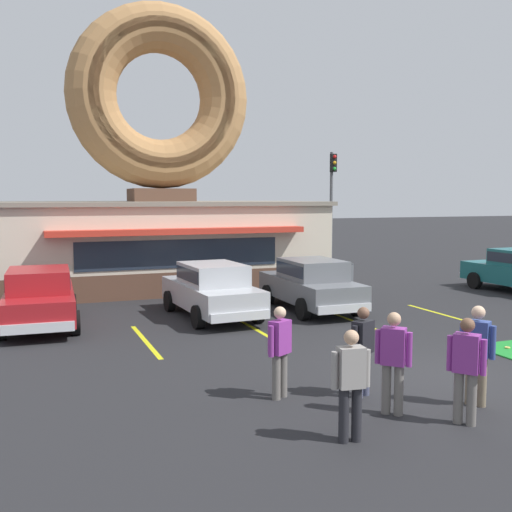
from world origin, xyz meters
name	(u,v)px	position (x,y,z in m)	size (l,w,h in m)	color
ground_plane	(436,377)	(0.00, 0.00, 0.00)	(160.00, 160.00, 0.00)	#232326
donut_shop_building	(161,192)	(-2.38, 13.94, 3.74)	(12.30, 6.75, 10.96)	brown
mini_donut_near_left	(507,348)	(2.89, 1.14, 0.05)	(0.13, 0.13, 0.04)	#E5C666
car_red	(39,295)	(-7.14, 7.67, 0.87)	(2.13, 4.63, 1.60)	maroon
car_silver	(212,288)	(-2.39, 7.24, 0.87)	(2.16, 4.64, 1.60)	#B2B5BA
car_grey	(311,282)	(0.83, 7.21, 0.87)	(2.03, 4.59, 1.60)	slate
pedestrian_blue_sweater_man	(280,348)	(-3.38, -0.03, 0.90)	(0.53, 0.40, 1.63)	slate
pedestrian_hooded_kid	(393,358)	(-1.99, -1.43, 0.94)	(0.45, 0.45, 1.69)	slate
pedestrian_leather_jacket_man	(351,380)	(-3.19, -2.14, 0.91)	(0.59, 0.28, 1.65)	#232328
pedestrian_clipboard_woman	(466,366)	(-1.18, -2.20, 0.93)	(0.42, 0.49, 1.68)	slate
pedestrian_beanie_man	(477,350)	(-0.43, -1.57, 0.95)	(0.41, 0.52, 1.71)	#7F7056
pedestrian_crossing_woman	(363,347)	(-1.98, -0.48, 0.89)	(0.55, 0.38, 1.61)	#474C66
trash_bin	(346,275)	(4.16, 10.81, 0.50)	(0.57, 0.57, 0.97)	#51565B
traffic_light_pole	(332,194)	(7.20, 17.65, 3.71)	(0.28, 0.47, 5.80)	#595B60
parking_stripe_far_left	(145,341)	(-4.79, 5.00, 0.00)	(0.12, 3.60, 0.01)	yellow
parking_stripe_left	(259,331)	(-1.79, 5.00, 0.00)	(0.12, 3.60, 0.01)	yellow
parking_stripe_mid_left	(358,323)	(1.21, 5.00, 0.00)	(0.12, 3.60, 0.01)	yellow
parking_stripe_centre	(445,315)	(4.21, 5.00, 0.00)	(0.12, 3.60, 0.01)	yellow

